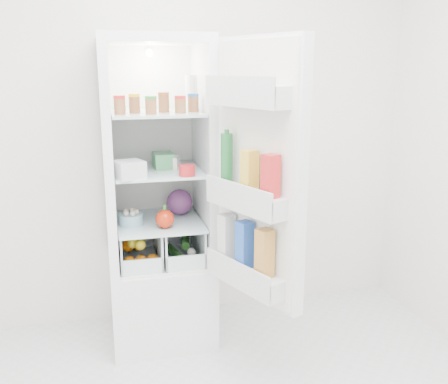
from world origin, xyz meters
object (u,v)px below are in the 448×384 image
object	(u,v)px
mushroom_bowl	(131,219)
fridge_door	(255,180)
refrigerator	(158,230)
red_cabbage	(180,202)

from	to	relation	value
mushroom_bowl	fridge_door	xyz separation A→B (m)	(0.58, -0.51, 0.31)
refrigerator	red_cabbage	world-z (taller)	refrigerator
red_cabbage	fridge_door	xyz separation A→B (m)	(0.28, -0.65, 0.27)
refrigerator	mushroom_bowl	world-z (taller)	refrigerator
fridge_door	refrigerator	bearing A→B (deg)	11.37
mushroom_bowl	fridge_door	distance (m)	0.83
mushroom_bowl	red_cabbage	bearing A→B (deg)	24.88
red_cabbage	mushroom_bowl	distance (m)	0.34
refrigerator	fridge_door	size ratio (longest dim) A/B	1.38
refrigerator	fridge_door	bearing A→B (deg)	-55.81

